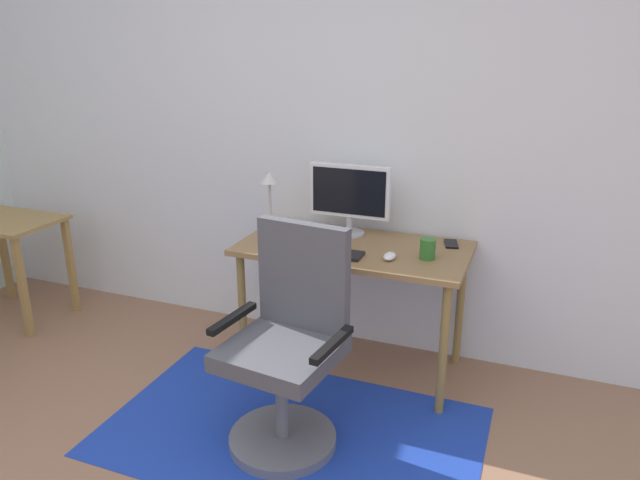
{
  "coord_description": "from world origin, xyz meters",
  "views": [
    {
      "loc": [
        1.25,
        -1.1,
        1.82
      ],
      "look_at": [
        0.21,
        1.56,
        0.85
      ],
      "focal_mm": 33.36,
      "sensor_mm": 36.0,
      "label": 1
    }
  ],
  "objects_px": {
    "computer_mouse": "(390,256)",
    "cell_phone": "(451,244)",
    "coffee_cup": "(428,249)",
    "side_table": "(7,238)",
    "monitor": "(350,195)",
    "desk_lamp": "(270,193)",
    "desk": "(354,260)",
    "office_chair": "(288,355)",
    "keyboard": "(322,252)"
  },
  "relations": [
    {
      "from": "monitor",
      "to": "cell_phone",
      "type": "xyz_separation_m",
      "value": [
        0.58,
        0.03,
        -0.23
      ]
    },
    {
      "from": "monitor",
      "to": "office_chair",
      "type": "xyz_separation_m",
      "value": [
        0.02,
        -0.91,
        -0.54
      ]
    },
    {
      "from": "computer_mouse",
      "to": "coffee_cup",
      "type": "xyz_separation_m",
      "value": [
        0.18,
        0.08,
        0.04
      ]
    },
    {
      "from": "cell_phone",
      "to": "desk_lamp",
      "type": "height_order",
      "value": "desk_lamp"
    },
    {
      "from": "desk",
      "to": "keyboard",
      "type": "xyz_separation_m",
      "value": [
        -0.12,
        -0.17,
        0.09
      ]
    },
    {
      "from": "coffee_cup",
      "to": "side_table",
      "type": "xyz_separation_m",
      "value": [
        -2.76,
        -0.14,
        -0.23
      ]
    },
    {
      "from": "desk",
      "to": "coffee_cup",
      "type": "xyz_separation_m",
      "value": [
        0.41,
        -0.05,
        0.14
      ]
    },
    {
      "from": "side_table",
      "to": "computer_mouse",
      "type": "bearing_deg",
      "value": 1.32
    },
    {
      "from": "cell_phone",
      "to": "side_table",
      "type": "relative_size",
      "value": 0.2
    },
    {
      "from": "keyboard",
      "to": "computer_mouse",
      "type": "distance_m",
      "value": 0.35
    },
    {
      "from": "keyboard",
      "to": "coffee_cup",
      "type": "distance_m",
      "value": 0.54
    },
    {
      "from": "monitor",
      "to": "office_chair",
      "type": "relative_size",
      "value": 0.45
    },
    {
      "from": "coffee_cup",
      "to": "office_chair",
      "type": "height_order",
      "value": "office_chair"
    },
    {
      "from": "desk_lamp",
      "to": "keyboard",
      "type": "bearing_deg",
      "value": -16.43
    },
    {
      "from": "computer_mouse",
      "to": "side_table",
      "type": "bearing_deg",
      "value": -178.68
    },
    {
      "from": "desk",
      "to": "desk_lamp",
      "type": "relative_size",
      "value": 3.21
    },
    {
      "from": "desk",
      "to": "keyboard",
      "type": "relative_size",
      "value": 2.88
    },
    {
      "from": "coffee_cup",
      "to": "side_table",
      "type": "relative_size",
      "value": 0.15
    },
    {
      "from": "monitor",
      "to": "computer_mouse",
      "type": "relative_size",
      "value": 4.49
    },
    {
      "from": "desk",
      "to": "office_chair",
      "type": "xyz_separation_m",
      "value": [
        -0.07,
        -0.72,
        -0.22
      ]
    },
    {
      "from": "monitor",
      "to": "keyboard",
      "type": "bearing_deg",
      "value": -94.34
    },
    {
      "from": "monitor",
      "to": "cell_phone",
      "type": "relative_size",
      "value": 3.33
    },
    {
      "from": "keyboard",
      "to": "cell_phone",
      "type": "xyz_separation_m",
      "value": [
        0.61,
        0.38,
        -0.0
      ]
    },
    {
      "from": "keyboard",
      "to": "desk",
      "type": "bearing_deg",
      "value": 55.9
    },
    {
      "from": "desk",
      "to": "computer_mouse",
      "type": "relative_size",
      "value": 11.91
    },
    {
      "from": "computer_mouse",
      "to": "cell_phone",
      "type": "relative_size",
      "value": 0.74
    },
    {
      "from": "computer_mouse",
      "to": "desk_lamp",
      "type": "bearing_deg",
      "value": 174.83
    },
    {
      "from": "coffee_cup",
      "to": "office_chair",
      "type": "bearing_deg",
      "value": -125.85
    },
    {
      "from": "monitor",
      "to": "desk_lamp",
      "type": "xyz_separation_m",
      "value": [
        -0.38,
        -0.25,
        0.03
      ]
    },
    {
      "from": "coffee_cup",
      "to": "side_table",
      "type": "bearing_deg",
      "value": -177.13
    },
    {
      "from": "side_table",
      "to": "keyboard",
      "type": "bearing_deg",
      "value": 0.51
    },
    {
      "from": "coffee_cup",
      "to": "desk_lamp",
      "type": "height_order",
      "value": "desk_lamp"
    },
    {
      "from": "desk",
      "to": "office_chair",
      "type": "distance_m",
      "value": 0.76
    },
    {
      "from": "office_chair",
      "to": "side_table",
      "type": "distance_m",
      "value": 2.34
    },
    {
      "from": "desk",
      "to": "cell_phone",
      "type": "distance_m",
      "value": 0.54
    },
    {
      "from": "cell_phone",
      "to": "office_chair",
      "type": "height_order",
      "value": "office_chair"
    },
    {
      "from": "keyboard",
      "to": "side_table",
      "type": "xyz_separation_m",
      "value": [
        -2.23,
        -0.02,
        -0.19
      ]
    },
    {
      "from": "desk",
      "to": "coffee_cup",
      "type": "distance_m",
      "value": 0.44
    },
    {
      "from": "cell_phone",
      "to": "office_chair",
      "type": "xyz_separation_m",
      "value": [
        -0.56,
        -0.93,
        -0.31
      ]
    },
    {
      "from": "computer_mouse",
      "to": "side_table",
      "type": "relative_size",
      "value": 0.15
    },
    {
      "from": "monitor",
      "to": "coffee_cup",
      "type": "relative_size",
      "value": 4.37
    },
    {
      "from": "keyboard",
      "to": "coffee_cup",
      "type": "xyz_separation_m",
      "value": [
        0.53,
        0.12,
        0.04
      ]
    },
    {
      "from": "desk",
      "to": "coffee_cup",
      "type": "relative_size",
      "value": 11.6
    },
    {
      "from": "office_chair",
      "to": "desk",
      "type": "bearing_deg",
      "value": 91.36
    },
    {
      "from": "desk",
      "to": "computer_mouse",
      "type": "distance_m",
      "value": 0.29
    },
    {
      "from": "monitor",
      "to": "office_chair",
      "type": "height_order",
      "value": "monitor"
    },
    {
      "from": "monitor",
      "to": "desk_lamp",
      "type": "height_order",
      "value": "monitor"
    },
    {
      "from": "keyboard",
      "to": "cell_phone",
      "type": "distance_m",
      "value": 0.72
    },
    {
      "from": "office_chair",
      "to": "keyboard",
      "type": "bearing_deg",
      "value": 101.65
    },
    {
      "from": "desk",
      "to": "office_chair",
      "type": "bearing_deg",
      "value": -95.69
    }
  ]
}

